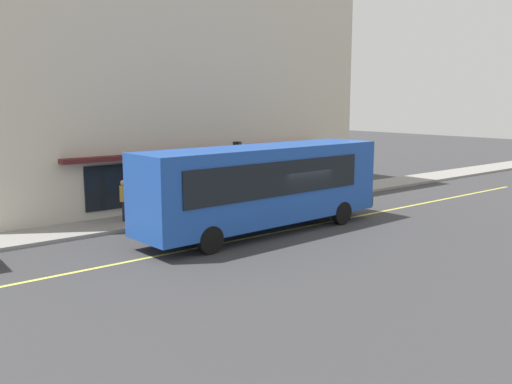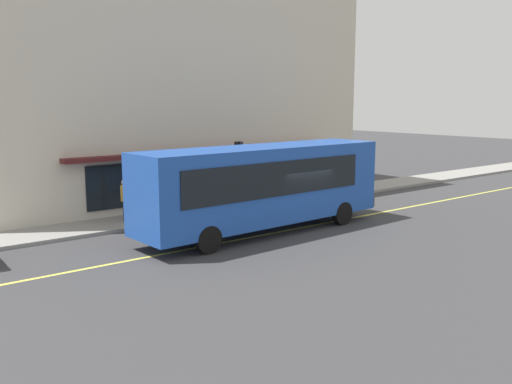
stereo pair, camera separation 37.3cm
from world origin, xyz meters
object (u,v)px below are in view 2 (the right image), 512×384
bus (264,184)px  pedestrian_mid_block (272,178)px  pedestrian_near_storefront (125,196)px  pedestrian_at_corner (305,178)px  traffic_light (239,159)px

bus → pedestrian_mid_block: 7.13m
bus → pedestrian_near_storefront: bus is taller
pedestrian_near_storefront → pedestrian_mid_block: (8.55, 0.37, -0.01)m
pedestrian_at_corner → pedestrian_mid_block: pedestrian_at_corner is taller
traffic_light → pedestrian_at_corner: size_ratio=1.77×
bus → traffic_light: bus is taller
traffic_light → pedestrian_near_storefront: size_ratio=1.78×
pedestrian_at_corner → traffic_light: bearing=177.4°
pedestrian_near_storefront → pedestrian_mid_block: 8.56m
pedestrian_near_storefront → pedestrian_at_corner: (9.82, -0.83, 0.01)m
pedestrian_at_corner → pedestrian_mid_block: 1.75m
traffic_light → pedestrian_mid_block: (2.89, 1.01, -1.30)m
pedestrian_mid_block → pedestrian_near_storefront: bearing=-177.5°
bus → pedestrian_at_corner: bearing=33.7°
bus → pedestrian_mid_block: bearing=47.6°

